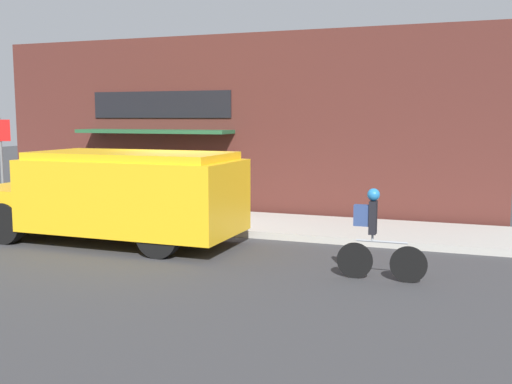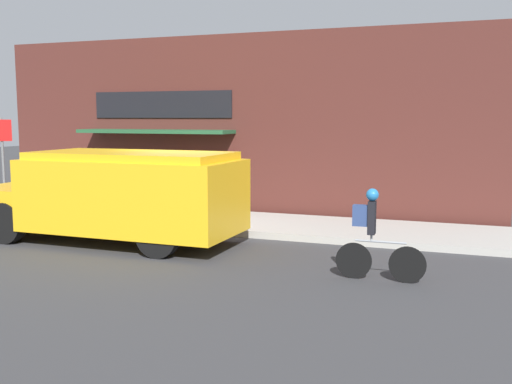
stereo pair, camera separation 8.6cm
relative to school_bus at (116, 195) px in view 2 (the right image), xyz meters
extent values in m
plane|color=#38383A|center=(0.86, 1.48, -1.07)|extent=(70.00, 70.00, 0.00)
cube|color=#ADAAA3|center=(0.86, 2.82, -0.99)|extent=(28.00, 2.68, 0.16)
cube|color=#4C231E|center=(0.86, 4.43, 1.44)|extent=(14.70, 0.18, 5.02)
cube|color=black|center=(-1.25, 4.32, 2.04)|extent=(4.42, 0.05, 0.76)
cube|color=#235633|center=(-1.25, 3.88, 1.28)|extent=(4.64, 0.92, 0.10)
cube|color=yellow|center=(0.43, 0.00, 0.02)|extent=(4.64, 2.20, 1.53)
cube|color=yellow|center=(-2.64, 0.02, -0.33)|extent=(1.53, 2.00, 0.84)
cube|color=yellow|center=(0.43, 0.00, 0.86)|extent=(4.27, 2.02, 0.16)
cube|color=red|center=(-0.83, 1.34, 0.09)|extent=(0.03, 0.44, 0.44)
cylinder|color=black|center=(-2.22, 0.94, -0.62)|extent=(0.91, 0.27, 0.91)
cylinder|color=black|center=(-2.24, -0.90, -0.62)|extent=(0.91, 0.27, 0.91)
cylinder|color=black|center=(1.58, 0.90, -0.62)|extent=(0.91, 0.27, 0.91)
cylinder|color=black|center=(1.57, -0.93, -0.62)|extent=(0.91, 0.27, 0.91)
cylinder|color=black|center=(6.37, -1.07, -0.76)|extent=(0.62, 0.05, 0.62)
cylinder|color=black|center=(5.47, -1.09, -0.76)|extent=(0.62, 0.05, 0.62)
cylinder|color=#999EA3|center=(5.92, -1.08, -0.40)|extent=(0.85, 0.05, 0.04)
cylinder|color=#999EA3|center=(5.76, -1.08, -0.34)|extent=(0.04, 0.04, 0.12)
cube|color=black|center=(5.76, -1.08, 0.00)|extent=(0.12, 0.20, 0.56)
sphere|color=#2375B7|center=(5.76, -1.08, 0.39)|extent=(0.21, 0.21, 0.21)
cube|color=navy|center=(5.57, -1.09, 0.03)|extent=(0.26, 0.14, 0.36)
cylinder|color=slate|center=(-5.15, 2.19, 0.38)|extent=(0.07, 0.07, 2.57)
cube|color=red|center=(-5.15, 2.14, 1.32)|extent=(0.45, 0.45, 0.60)
cylinder|color=#38383D|center=(0.69, 3.44, -0.43)|extent=(0.49, 0.49, 0.95)
cylinder|color=black|center=(0.69, 3.44, 0.06)|extent=(0.50, 0.50, 0.04)
camera|label=1|loc=(7.32, -11.10, 1.69)|focal=42.00mm
camera|label=2|loc=(7.40, -11.07, 1.69)|focal=42.00mm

